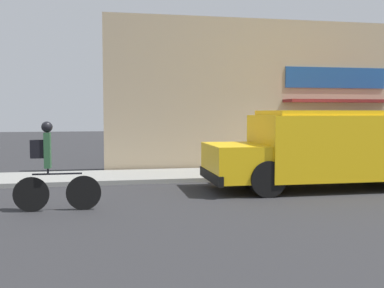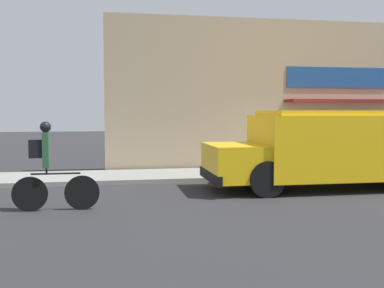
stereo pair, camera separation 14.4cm
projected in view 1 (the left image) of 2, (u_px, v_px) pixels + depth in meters
The scene contains 5 objects.
ground_plane at pixel (318, 179), 13.21m from camera, with size 70.00×70.00×0.00m, color #2B2B2D.
sidewalk at pixel (301, 172), 14.32m from camera, with size 28.00×2.28×0.13m.
storefront at pixel (288, 95), 15.46m from camera, with size 12.36×1.00×5.10m.
school_bus at pixel (336, 147), 11.61m from camera, with size 6.19×2.62×2.01m.
cyclist at pixel (51, 169), 8.86m from camera, with size 1.70×0.22×1.79m.
Camera 1 is at (-6.14, -12.16, 1.97)m, focal length 42.00 mm.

